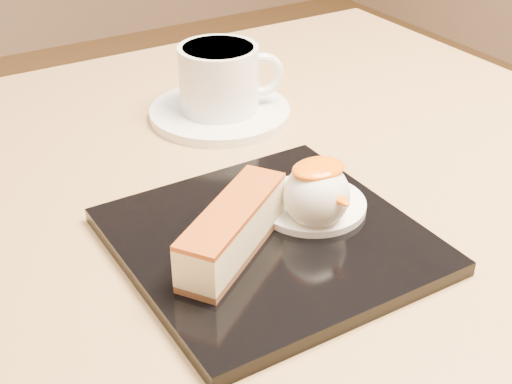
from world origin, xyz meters
TOP-DOWN VIEW (x-y plane):
  - table at (0.00, 0.00)m, footprint 0.80×0.80m
  - dessert_plate at (-0.05, -0.06)m, footprint 0.22×0.22m
  - cheesecake at (-0.09, -0.07)m, footprint 0.12×0.10m
  - cream_smear at (-0.00, -0.05)m, footprint 0.09×0.09m
  - ice_cream_scoop at (-0.01, -0.07)m, footprint 0.05×0.05m
  - mango_sauce at (-0.01, -0.07)m, footprint 0.04×0.03m
  - mint_sprig at (-0.03, -0.03)m, footprint 0.03×0.02m
  - saucer at (0.03, 0.16)m, footprint 0.15×0.15m
  - coffee_cup at (0.03, 0.16)m, footprint 0.11×0.08m

SIDE VIEW (x-z plane):
  - table at x=0.00m, z-range 0.20..0.92m
  - saucer at x=0.03m, z-range 0.72..0.73m
  - dessert_plate at x=-0.05m, z-range 0.72..0.73m
  - cream_smear at x=0.00m, z-range 0.73..0.74m
  - mint_sprig at x=-0.03m, z-range 0.74..0.74m
  - cheesecake at x=-0.09m, z-range 0.73..0.77m
  - ice_cream_scoop at x=-0.01m, z-range 0.73..0.78m
  - coffee_cup at x=0.03m, z-range 0.73..0.80m
  - mango_sauce at x=-0.01m, z-range 0.78..0.78m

